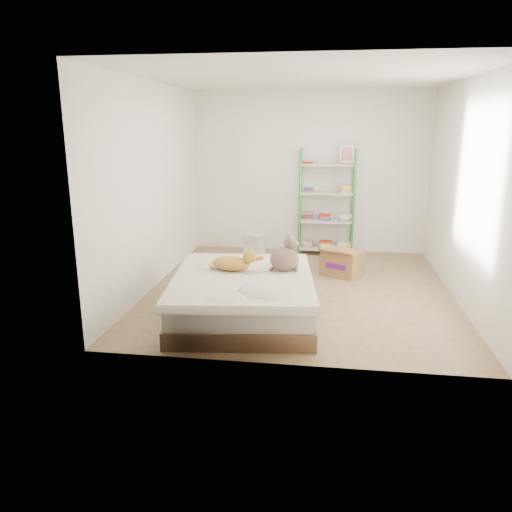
% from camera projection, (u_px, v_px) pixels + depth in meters
% --- Properties ---
extents(room, '(3.81, 4.21, 2.61)m').
position_uv_depth(room, '(302.00, 189.00, 6.11)').
color(room, '#A0834E').
rests_on(room, ground).
extents(bed, '(1.70, 2.03, 0.48)m').
position_uv_depth(bed, '(243.00, 296.00, 5.47)').
color(bed, brown).
rests_on(bed, ground).
extents(orange_cat, '(0.54, 0.33, 0.21)m').
position_uv_depth(orange_cat, '(231.00, 261.00, 5.58)').
color(orange_cat, gold).
rests_on(orange_cat, bed).
extents(grey_cat, '(0.43, 0.39, 0.40)m').
position_uv_depth(grey_cat, '(284.00, 253.00, 5.54)').
color(grey_cat, gray).
rests_on(grey_cat, bed).
extents(shelf_unit, '(0.88, 0.36, 1.74)m').
position_uv_depth(shelf_unit, '(327.00, 206.00, 8.00)').
color(shelf_unit, green).
rests_on(shelf_unit, ground).
extents(cardboard_box, '(0.64, 0.66, 0.41)m').
position_uv_depth(cardboard_box, '(342.00, 263.00, 7.01)').
color(cardboard_box, '#9C744A').
rests_on(cardboard_box, ground).
extents(white_bin, '(0.39, 0.37, 0.36)m').
position_uv_depth(white_bin, '(255.00, 245.00, 8.03)').
color(white_bin, silver).
rests_on(white_bin, ground).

